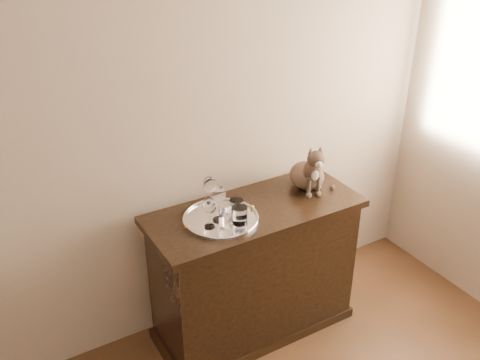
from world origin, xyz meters
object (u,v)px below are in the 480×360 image
object	(u,v)px
cat	(308,164)
wine_glass_b	(210,193)
tumbler_c	(236,207)
tumbler_a	(240,215)
wine_glass_d	(218,203)
sideboard	(254,271)
wine_glass_c	(209,212)
tumbler_b	(226,219)
tray	(221,219)

from	to	relation	value
cat	wine_glass_b	bearing A→B (deg)	-168.51
wine_glass_b	tumbler_c	distance (m)	0.16
wine_glass_b	tumbler_c	world-z (taller)	wine_glass_b
tumbler_a	cat	xyz separation A→B (m)	(0.54, 0.15, 0.10)
wine_glass_d	tumbler_c	xyz separation A→B (m)	(0.11, 0.01, -0.06)
sideboard	wine_glass_c	distance (m)	0.60
wine_glass_b	tumbler_b	world-z (taller)	wine_glass_b
tumbler_b	tumbler_c	xyz separation A→B (m)	(0.10, 0.07, 0.00)
wine_glass_d	tumbler_a	distance (m)	0.13
wine_glass_c	tumbler_c	bearing A→B (deg)	11.94
wine_glass_c	tumbler_b	distance (m)	0.09
tray	tumbler_a	distance (m)	0.12
wine_glass_b	tumbler_b	xyz separation A→B (m)	(-0.01, -0.18, -0.06)
wine_glass_d	tumbler_b	world-z (taller)	wine_glass_d
tumbler_c	sideboard	bearing A→B (deg)	5.19
cat	tumbler_b	bearing A→B (deg)	-151.42
tumbler_c	cat	bearing A→B (deg)	7.39
sideboard	tumbler_b	xyz separation A→B (m)	(-0.23, -0.08, 0.48)
sideboard	tumbler_c	distance (m)	0.49
wine_glass_b	tumbler_a	size ratio (longest dim) A/B	2.15
tumbler_c	tumbler_b	bearing A→B (deg)	-145.11
tumbler_a	wine_glass_d	bearing A→B (deg)	135.70
wine_glass_c	tumbler_a	size ratio (longest dim) A/B	1.87
sideboard	tumbler_c	bearing A→B (deg)	-174.81
sideboard	wine_glass_c	world-z (taller)	wine_glass_c
tray	tumbler_c	xyz separation A→B (m)	(0.09, -0.00, 0.05)
tumbler_c	cat	xyz separation A→B (m)	(0.51, 0.07, 0.10)
wine_glass_c	tumbler_a	distance (m)	0.16
tray	wine_glass_b	xyz separation A→B (m)	(-0.00, 0.11, 0.10)
sideboard	wine_glass_b	bearing A→B (deg)	155.42
tumbler_c	wine_glass_c	bearing A→B (deg)	-168.06
tray	cat	size ratio (longest dim) A/B	1.32
wine_glass_b	cat	size ratio (longest dim) A/B	0.66
wine_glass_c	tumbler_c	distance (m)	0.19
tray	cat	xyz separation A→B (m)	(0.60, 0.06, 0.15)
wine_glass_d	tumbler_b	distance (m)	0.09
sideboard	cat	bearing A→B (deg)	8.10
sideboard	cat	size ratio (longest dim) A/B	3.97
sideboard	cat	xyz separation A→B (m)	(0.38, 0.05, 0.58)
tray	wine_glass_d	xyz separation A→B (m)	(-0.02, -0.01, 0.11)
tray	tumbler_b	size ratio (longest dim) A/B	4.74
wine_glass_c	tumbler_b	world-z (taller)	wine_glass_c
sideboard	tumbler_b	bearing A→B (deg)	-159.88
wine_glass_c	tumbler_a	world-z (taller)	wine_glass_c
wine_glass_b	wine_glass_d	size ratio (longest dim) A/B	0.95
sideboard	tray	size ratio (longest dim) A/B	3.00
sideboard	wine_glass_c	bearing A→B (deg)	-170.78
tray	wine_glass_d	distance (m)	0.11
cat	tray	bearing A→B (deg)	-158.14
wine_glass_b	wine_glass_d	world-z (taller)	wine_glass_d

